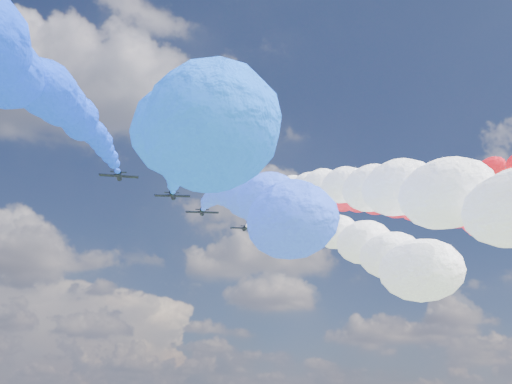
{
  "coord_description": "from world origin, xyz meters",
  "views": [
    {
      "loc": [
        -19.24,
        -129.75,
        62.03
      ],
      "look_at": [
        0.0,
        4.0,
        110.37
      ],
      "focal_mm": 44.74,
      "sensor_mm": 36.0,
      "label": 1
    }
  ],
  "objects": [
    {
      "name": "trail_5",
      "position": [
        10.14,
        -42.35,
        90.14
      ],
      "size": [
        5.45,
        111.15,
        40.4
      ],
      "primitive_type": null,
      "color": "#FA1E36"
    },
    {
      "name": "trail_2",
      "position": [
        -11.44,
        -43.3,
        90.14
      ],
      "size": [
        5.45,
        111.15,
        40.4
      ],
      "primitive_type": null,
      "color": "blue"
    },
    {
      "name": "jet_7",
      "position": [
        30.76,
        -6.5,
        108.37
      ],
      "size": [
        8.09,
        10.89,
        4.04
      ],
      "primitive_type": null,
      "rotation": [
        0.17,
        0.0,
        -0.03
      ],
      "color": "black"
    },
    {
      "name": "jet_1",
      "position": [
        -18.59,
        3.14,
        108.37
      ],
      "size": [
        8.47,
        11.15,
        4.04
      ],
      "primitive_type": null,
      "rotation": [
        0.17,
        0.0,
        -0.07
      ],
      "color": "black"
    },
    {
      "name": "jet_3",
      "position": [
        -1.03,
        9.96,
        108.37
      ],
      "size": [
        7.82,
        10.69,
        4.04
      ],
      "primitive_type": null,
      "rotation": [
        0.17,
        0.0,
        0.0
      ],
      "color": "black"
    },
    {
      "name": "jet_2",
      "position": [
        -11.44,
        13.9,
        108.37
      ],
      "size": [
        8.32,
        11.05,
        4.04
      ],
      "primitive_type": null,
      "rotation": [
        0.17,
        0.0,
        -0.05
      ],
      "color": "black"
    },
    {
      "name": "jet_5",
      "position": [
        10.14,
        14.84,
        108.37
      ],
      "size": [
        8.49,
        11.17,
        4.04
      ],
      "primitive_type": null,
      "rotation": [
        0.17,
        0.0,
        -0.07
      ],
      "color": "black"
    },
    {
      "name": "jet_6",
      "position": [
        21.12,
        5.79,
        108.37
      ],
      "size": [
        8.02,
        10.84,
        4.04
      ],
      "primitive_type": null,
      "rotation": [
        0.17,
        0.0,
        -0.02
      ],
      "color": "black"
    },
    {
      "name": "trail_1",
      "position": [
        -18.59,
        -54.05,
        90.14
      ],
      "size": [
        5.45,
        111.15,
        40.4
      ],
      "primitive_type": null,
      "color": "blue"
    },
    {
      "name": "trail_4",
      "position": [
        0.41,
        -31.55,
        90.14
      ],
      "size": [
        5.45,
        111.15,
        40.4
      ],
      "primitive_type": null,
      "color": "white"
    },
    {
      "name": "trail_3",
      "position": [
        -1.03,
        -47.24,
        90.14
      ],
      "size": [
        5.45,
        111.15,
        40.4
      ],
      "primitive_type": null,
      "color": "white"
    },
    {
      "name": "jet_4",
      "position": [
        0.41,
        25.65,
        108.37
      ],
      "size": [
        7.98,
        10.81,
        4.04
      ],
      "primitive_type": null,
      "rotation": [
        0.17,
        0.0,
        -0.02
      ],
      "color": "black"
    },
    {
      "name": "trail_0",
      "position": [
        -29.53,
        -64.7,
        90.14
      ],
      "size": [
        5.45,
        111.15,
        40.4
      ],
      "primitive_type": null,
      "color": "blue"
    },
    {
      "name": "trail_6",
      "position": [
        21.12,
        -51.41,
        90.14
      ],
      "size": [
        5.45,
        111.15,
        40.4
      ],
      "primitive_type": null,
      "color": "red"
    },
    {
      "name": "jet_0",
      "position": [
        -29.53,
        -7.5,
        108.37
      ],
      "size": [
        8.21,
        10.97,
        4.04
      ],
      "primitive_type": null,
      "rotation": [
        0.17,
        0.0,
        0.04
      ],
      "color": "black"
    }
  ]
}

